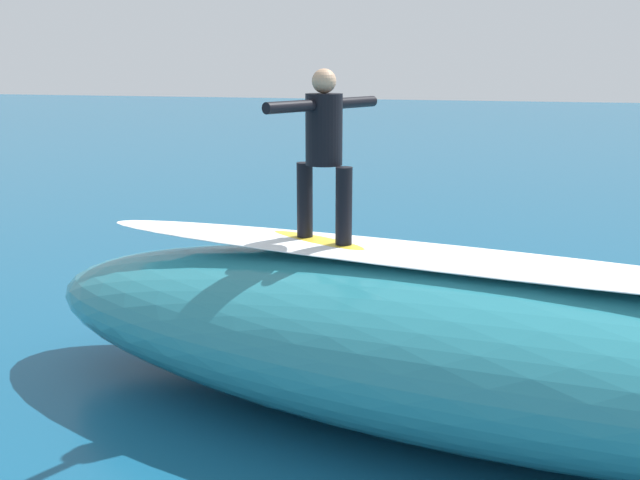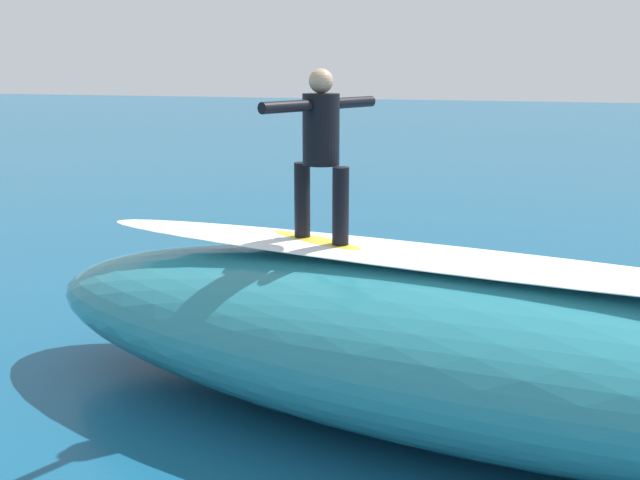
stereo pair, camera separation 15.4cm
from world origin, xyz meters
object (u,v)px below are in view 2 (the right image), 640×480
at_px(surfboard_riding, 321,244).
at_px(surfboard_paddling, 319,297).
at_px(surfer_riding, 321,142).
at_px(surfer_paddling, 312,285).

xyz_separation_m(surfboard_riding, surfboard_paddling, (0.96, -3.13, -1.62)).
bearing_deg(surfboard_riding, surfboard_paddling, -48.37).
xyz_separation_m(surfer_riding, surfer_paddling, (1.08, -3.13, -2.47)).
bearing_deg(surfboard_paddling, surfboard_riding, -72.09).
bearing_deg(surfboard_paddling, surfer_riding, -72.09).
relative_size(surfer_riding, surfboard_paddling, 0.72).
relative_size(surfboard_riding, surfboard_paddling, 0.80).
distance_m(surfboard_paddling, surfer_paddling, 0.21).
bearing_deg(surfboard_riding, surfer_paddling, -46.40).
distance_m(surfboard_riding, surfer_paddling, 3.61).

